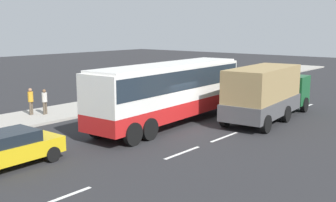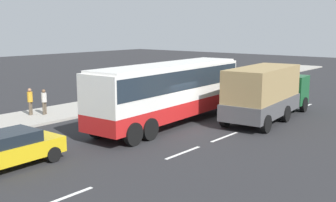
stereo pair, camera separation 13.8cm
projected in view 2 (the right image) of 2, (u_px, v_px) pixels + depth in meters
The scene contains 8 objects.
ground_plane at pixel (183, 128), 22.46m from camera, with size 120.00×120.00×0.00m, color #28282B.
sidewalk_curb at pixel (83, 108), 27.72m from camera, with size 80.00×4.00×0.15m, color #A8A399.
lane_centreline at pixel (239, 132), 21.74m from camera, with size 39.18×0.16×0.01m.
coach_bus at pixel (169, 87), 22.98m from camera, with size 11.38×3.15×3.44m.
cargo_truck at pixel (267, 91), 24.31m from camera, with size 8.62×3.30×3.19m.
car_yellow_taxi at pixel (10, 148), 16.13m from camera, with size 4.07×1.94×1.42m.
pedestrian_near_curb at pixel (30, 100), 25.03m from camera, with size 0.32×0.32×1.64m.
pedestrian_at_crossing at pixel (44, 100), 25.20m from camera, with size 0.32×0.32×1.56m.
Camera 2 is at (-17.36, -13.28, 5.42)m, focal length 44.09 mm.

